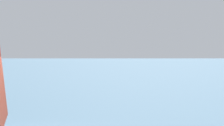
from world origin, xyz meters
The scene contains 0 objects.
Camera 1 is at (7.46, -14.82, 2.49)m, focal length 82.63 mm.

